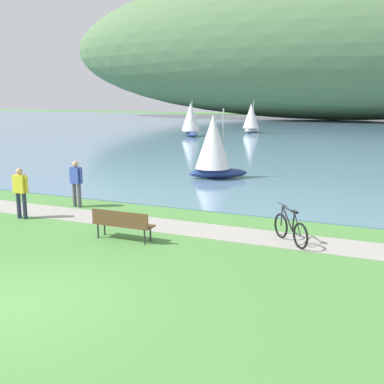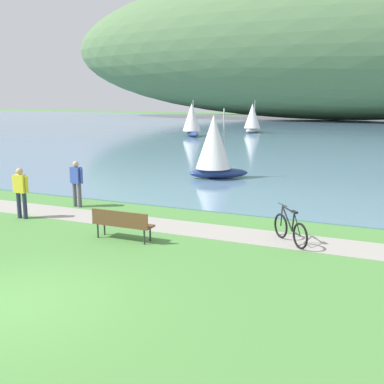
{
  "view_description": "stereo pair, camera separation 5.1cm",
  "coord_description": "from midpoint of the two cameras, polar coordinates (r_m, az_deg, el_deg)",
  "views": [
    {
      "loc": [
        6.63,
        -6.54,
        4.05
      ],
      "look_at": [
        0.75,
        7.06,
        1.0
      ],
      "focal_mm": 44.06,
      "sensor_mm": 36.0,
      "label": 1
    },
    {
      "loc": [
        6.67,
        -6.51,
        4.05
      ],
      "look_at": [
        0.75,
        7.06,
        1.0
      ],
      "focal_mm": 44.06,
      "sensor_mm": 36.0,
      "label": 2
    }
  ],
  "objects": [
    {
      "name": "bay_water",
      "position": [
        55.63,
        16.77,
        7.0
      ],
      "size": [
        180.0,
        80.0,
        0.04
      ],
      "primitive_type": "cube",
      "color": "#5B7F9E",
      "rests_on": "ground"
    },
    {
      "name": "sailboat_nearest_to_shore",
      "position": [
        47.02,
        0.01,
        8.8
      ],
      "size": [
        2.74,
        2.94,
        3.57
      ],
      "color": "navy",
      "rests_on": "bay_water"
    },
    {
      "name": "shoreline_path",
      "position": [
        15.01,
        -3.7,
        -4.02
      ],
      "size": [
        60.0,
        1.5,
        0.01
      ],
      "primitive_type": "cube",
      "color": "#A39E93",
      "rests_on": "ground"
    },
    {
      "name": "sailboat_mid_bay",
      "position": [
        51.89,
        7.36,
        8.91
      ],
      "size": [
        2.07,
        3.04,
        3.45
      ],
      "color": "white",
      "rests_on": "bay_water"
    },
    {
      "name": "person_at_shoreline",
      "position": [
        17.74,
        -13.73,
        1.33
      ],
      "size": [
        0.61,
        0.26,
        1.71
      ],
      "color": "#4C4C51",
      "rests_on": "ground"
    },
    {
      "name": "ground_plane",
      "position": [
        10.16,
        -20.59,
        -12.65
      ],
      "size": [
        200.0,
        200.0,
        0.0
      ],
      "primitive_type": "plane",
      "color": "#518E42"
    },
    {
      "name": "sailboat_toward_hillside",
      "position": [
        22.98,
        2.77,
        5.6
      ],
      "size": [
        2.91,
        2.37,
        3.39
      ],
      "color": "navy",
      "rests_on": "bay_water"
    },
    {
      "name": "park_bench_near_camera",
      "position": [
        13.48,
        -8.37,
        -3.67
      ],
      "size": [
        1.8,
        0.48,
        0.88
      ],
      "color": "brown",
      "rests_on": "ground"
    },
    {
      "name": "bicycle_leaning_near_bench",
      "position": [
        13.39,
        11.9,
        -4.45
      ],
      "size": [
        1.23,
        1.35,
        1.01
      ],
      "color": "black",
      "rests_on": "ground"
    },
    {
      "name": "distant_hillside",
      "position": [
        82.7,
        17.41,
        17.05
      ],
      "size": [
        98.73,
        28.0,
        25.07
      ],
      "primitive_type": "ellipsoid",
      "color": "#567A4C",
      "rests_on": "bay_water"
    },
    {
      "name": "person_on_the_grass",
      "position": [
        16.59,
        -19.93,
        0.26
      ],
      "size": [
        0.61,
        0.25,
        1.71
      ],
      "color": "#282D47",
      "rests_on": "ground"
    }
  ]
}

